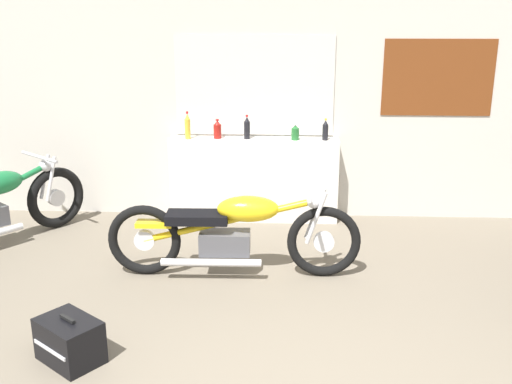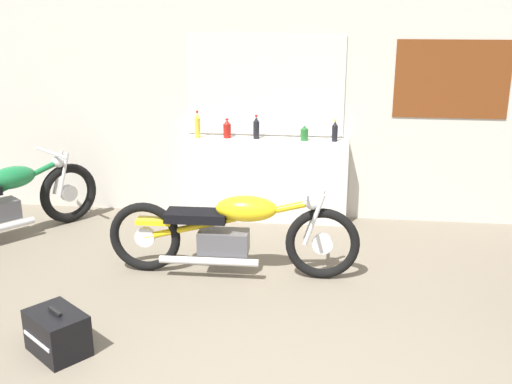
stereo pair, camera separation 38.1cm
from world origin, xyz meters
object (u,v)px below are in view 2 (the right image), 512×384
object	(u,v)px
bottle_leftmost	(198,126)
bottle_right_center	(304,133)
bottle_center	(256,128)
hard_case_black	(57,333)
motorcycle_yellow	(232,231)
motorcycle_green	(4,201)
bottle_left_center	(227,129)
bottle_rightmost	(335,132)

from	to	relation	value
bottle_leftmost	bottle_right_center	distance (m)	1.13
bottle_center	bottle_right_center	world-z (taller)	bottle_center
bottle_right_center	hard_case_black	bearing A→B (deg)	-118.39
motorcycle_yellow	motorcycle_green	world-z (taller)	motorcycle_green
bottle_left_center	hard_case_black	world-z (taller)	bottle_left_center
motorcycle_yellow	motorcycle_green	bearing A→B (deg)	166.80
bottle_left_center	bottle_center	size ratio (longest dim) A/B	0.81
bottle_center	bottle_right_center	distance (m)	0.51
bottle_leftmost	bottle_left_center	xyz separation A→B (m)	(0.31, 0.04, -0.04)
bottle_leftmost	bottle_center	world-z (taller)	bottle_leftmost
bottle_left_center	hard_case_black	distance (m)	3.02
bottle_right_center	hard_case_black	xyz separation A→B (m)	(-1.50, -2.78, -0.83)
motorcycle_yellow	hard_case_black	distance (m)	1.69
bottle_right_center	bottle_rightmost	xyz separation A→B (m)	(0.31, 0.00, 0.03)
motorcycle_yellow	bottle_rightmost	bearing A→B (deg)	58.98
bottle_center	hard_case_black	bearing A→B (deg)	-109.52
bottle_left_center	bottle_center	distance (m)	0.31
bottle_leftmost	motorcycle_yellow	xyz separation A→B (m)	(0.59, -1.41, -0.62)
bottle_right_center	bottle_left_center	bearing A→B (deg)	177.37
bottle_leftmost	hard_case_black	world-z (taller)	bottle_leftmost
motorcycle_green	hard_case_black	size ratio (longest dim) A/B	3.30
bottle_right_center	hard_case_black	distance (m)	3.26
motorcycle_green	hard_case_black	world-z (taller)	motorcycle_green
bottle_leftmost	bottle_left_center	bearing A→B (deg)	8.03
bottle_center	motorcycle_green	xyz separation A→B (m)	(-2.41, -0.89, -0.61)
bottle_center	motorcycle_green	bearing A→B (deg)	-159.81
bottle_leftmost	motorcycle_yellow	bearing A→B (deg)	-67.28
bottle_leftmost	hard_case_black	size ratio (longest dim) A/B	0.58
bottle_center	bottle_rightmost	size ratio (longest dim) A/B	1.11
bottle_rightmost	motorcycle_green	world-z (taller)	bottle_rightmost
bottle_leftmost	bottle_center	xyz separation A→B (m)	(0.62, 0.03, -0.02)
bottle_rightmost	motorcycle_yellow	distance (m)	1.76
bottle_center	bottle_rightmost	world-z (taller)	bottle_center
bottle_center	bottle_right_center	size ratio (longest dim) A/B	1.49
bottle_center	motorcycle_yellow	distance (m)	1.56
bottle_center	bottle_right_center	xyz separation A→B (m)	(0.51, -0.03, -0.04)
motorcycle_green	bottle_rightmost	bearing A→B (deg)	14.91
bottle_right_center	hard_case_black	size ratio (longest dim) A/B	0.34
bottle_left_center	bottle_center	bearing A→B (deg)	-1.81
bottle_leftmost	motorcycle_yellow	distance (m)	1.65
bottle_left_center	hard_case_black	size ratio (longest dim) A/B	0.41
bottle_leftmost	bottle_right_center	xyz separation A→B (m)	(1.13, 0.01, -0.05)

